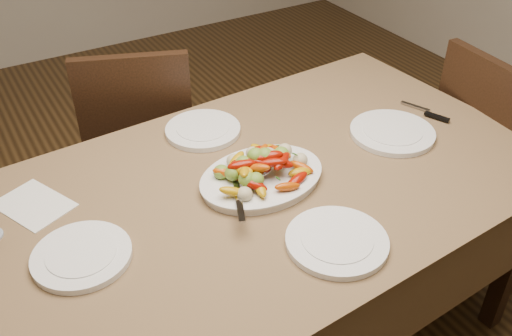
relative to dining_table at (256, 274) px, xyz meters
The scene contains 12 objects.
dining_table is the anchor object (origin of this frame).
chair_far 0.84m from the dining_table, 94.59° to the left, with size 0.42×0.42×0.95m, color black, non-canonical shape.
chair_right 1.13m from the dining_table, ahead, with size 0.42×0.42×0.95m, color black, non-canonical shape.
serving_platter 0.39m from the dining_table, ahead, with size 0.38×0.28×0.02m, color white.
roasted_vegetables 0.45m from the dining_table, ahead, with size 0.31×0.21×0.09m, color #800E02, non-canonical shape.
serving_spoon 0.43m from the dining_table, 136.43° to the right, with size 0.28×0.06×0.03m, color #9EA0A8, non-canonical shape.
plate_left 0.66m from the dining_table, behind, with size 0.25×0.25×0.02m, color white.
plate_right 0.66m from the dining_table, ahead, with size 0.28×0.28×0.02m, color white.
plate_far 0.52m from the dining_table, 90.69° to the left, with size 0.25×0.25×0.02m, color white.
plate_near 0.51m from the dining_table, 81.22° to the right, with size 0.27×0.27×0.02m, color white.
menu_card 0.74m from the dining_table, 157.85° to the left, with size 0.15×0.21×0.00m, color silver.
table_knife 0.84m from the dining_table, ahead, with size 0.02×0.20×0.01m, color #9EA0A8, non-canonical shape.
Camera 1 is at (-0.69, -1.13, 1.79)m, focal length 40.00 mm.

